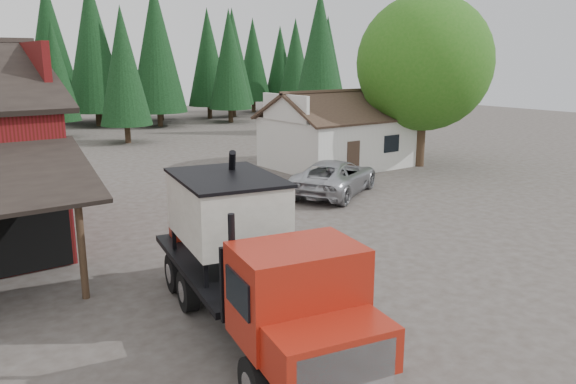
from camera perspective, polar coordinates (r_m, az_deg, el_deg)
ground at (r=17.23m, az=0.63°, el=-8.56°), size 120.00×120.00×0.00m
farmhouse at (r=34.60m, az=5.13°, el=5.41°), size 8.60×6.42×4.65m
deciduous_tree at (r=34.99m, az=13.70°, el=12.15°), size 8.00×8.00×10.20m
conifer_backdrop at (r=56.02m, az=-26.03°, el=5.44°), size 76.00×16.00×16.00m
near_pine_b at (r=45.56m, az=-16.39°, el=12.17°), size 3.96×3.96×10.40m
near_pine_c at (r=50.02m, az=3.23°, el=13.89°), size 4.84×4.84×12.40m
feed_truck at (r=13.28m, az=-3.92°, el=-6.49°), size 4.13×9.43×4.12m
silver_car at (r=27.39m, az=4.78°, el=1.54°), size 6.63×5.35×1.68m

